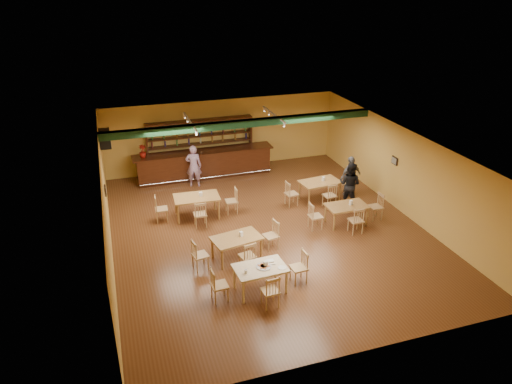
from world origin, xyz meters
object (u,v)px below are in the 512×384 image
object	(u,v)px
dining_table_c	(237,248)
near_table	(260,279)
bar_counter	(204,164)
dining_table_a	(197,207)
patron_right_a	(350,184)
patron_bar	(194,166)
dining_table_b	(319,190)
dining_table_d	(346,214)

from	to	relation	value
dining_table_c	near_table	size ratio (longest dim) A/B	1.05
bar_counter	near_table	distance (m)	8.27
bar_counter	dining_table_a	size ratio (longest dim) A/B	3.73
patron_right_a	dining_table_a	bearing A→B (deg)	40.89
patron_bar	bar_counter	bearing A→B (deg)	-109.89
dining_table_a	bar_counter	bearing A→B (deg)	76.78
dining_table_c	near_table	world-z (taller)	near_table
dining_table_b	dining_table_c	world-z (taller)	dining_table_b
dining_table_b	patron_right_a	distance (m)	1.23
dining_table_a	near_table	world-z (taller)	dining_table_a
dining_table_a	patron_bar	bearing A→B (deg)	83.98
dining_table_a	dining_table_c	distance (m)	3.08
dining_table_d	near_table	bearing A→B (deg)	-145.96
dining_table_a	dining_table_b	xyz separation A→B (m)	(4.66, -0.01, -0.02)
dining_table_c	patron_right_a	bearing A→B (deg)	13.87
near_table	dining_table_b	bearing A→B (deg)	47.23
dining_table_a	near_table	xyz separation A→B (m)	(0.75, -4.75, -0.02)
patron_right_a	dining_table_d	bearing A→B (deg)	107.97
bar_counter	patron_bar	world-z (taller)	patron_bar
near_table	patron_right_a	size ratio (longest dim) A/B	0.82
dining_table_a	near_table	distance (m)	4.81
dining_table_a	dining_table_c	bearing A→B (deg)	-75.95
patron_bar	dining_table_b	bearing A→B (deg)	163.47
dining_table_c	patron_bar	size ratio (longest dim) A/B	0.84
bar_counter	dining_table_d	world-z (taller)	bar_counter
bar_counter	patron_right_a	xyz separation A→B (m)	(4.44, -4.32, 0.28)
bar_counter	dining_table_c	bearing A→B (deg)	-93.84
patron_right_a	dining_table_c	bearing A→B (deg)	73.70
near_table	patron_bar	size ratio (longest dim) A/B	0.80
dining_table_c	patron_right_a	distance (m)	5.38
bar_counter	near_table	xyz separation A→B (m)	(-0.28, -8.26, -0.20)
dining_table_a	patron_right_a	xyz separation A→B (m)	(5.46, -0.81, 0.45)
bar_counter	dining_table_c	world-z (taller)	bar_counter
dining_table_d	patron_bar	world-z (taller)	patron_bar
dining_table_c	patron_bar	world-z (taller)	patron_bar
near_table	patron_bar	bearing A→B (deg)	89.26
near_table	dining_table_a	bearing A→B (deg)	95.76
dining_table_a	dining_table_d	distance (m)	5.14
bar_counter	dining_table_a	world-z (taller)	bar_counter
dining_table_a	dining_table_d	world-z (taller)	dining_table_a
patron_bar	patron_right_a	distance (m)	6.13
bar_counter	dining_table_b	world-z (taller)	bar_counter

